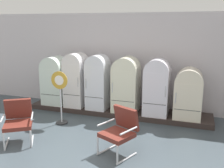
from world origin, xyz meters
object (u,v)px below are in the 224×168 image
(refrigerator_5, at_px, (188,92))
(armchair_left, at_px, (18,119))
(refrigerator_1, at_px, (76,78))
(sign_stand, at_px, (60,98))
(refrigerator_4, at_px, (157,86))
(refrigerator_2, at_px, (98,80))
(refrigerator_0, at_px, (55,79))
(refrigerator_3, at_px, (126,83))
(armchair_right, at_px, (120,129))

(refrigerator_5, xyz_separation_m, armchair_left, (-3.59, -2.42, -0.32))
(refrigerator_1, distance_m, sign_stand, 1.20)
(armchair_left, bearing_deg, refrigerator_4, 40.94)
(sign_stand, bearing_deg, armchair_left, -105.90)
(refrigerator_2, height_order, sign_stand, refrigerator_2)
(refrigerator_5, distance_m, armchair_left, 4.34)
(refrigerator_0, height_order, refrigerator_5, refrigerator_0)
(refrigerator_3, relative_size, armchair_left, 1.64)
(refrigerator_4, distance_m, refrigerator_5, 0.86)
(refrigerator_2, xyz_separation_m, refrigerator_3, (0.86, 0.02, -0.02))
(refrigerator_1, bearing_deg, sign_stand, -85.00)
(refrigerator_1, height_order, armchair_right, refrigerator_1)
(refrigerator_1, height_order, sign_stand, refrigerator_1)
(refrigerator_4, height_order, armchair_left, refrigerator_4)
(refrigerator_2, distance_m, refrigerator_3, 0.86)
(refrigerator_0, xyz_separation_m, refrigerator_3, (2.32, 0.01, 0.04))
(refrigerator_0, bearing_deg, refrigerator_3, 0.24)
(armchair_left, bearing_deg, refrigerator_0, 101.02)
(armchair_left, xyz_separation_m, sign_stand, (0.36, 1.28, 0.18))
(refrigerator_2, height_order, armchair_left, refrigerator_2)
(refrigerator_0, relative_size, refrigerator_2, 0.93)
(refrigerator_2, distance_m, armchair_right, 2.62)
(refrigerator_0, bearing_deg, armchair_left, -78.98)
(refrigerator_2, xyz_separation_m, refrigerator_4, (1.75, -0.02, -0.03))
(armchair_right, bearing_deg, refrigerator_2, 121.72)
(refrigerator_5, bearing_deg, refrigerator_4, -176.96)
(refrigerator_2, bearing_deg, refrigerator_0, 179.74)
(refrigerator_3, relative_size, sign_stand, 1.11)
(refrigerator_5, bearing_deg, refrigerator_0, -179.79)
(refrigerator_0, xyz_separation_m, refrigerator_2, (1.46, -0.01, 0.07))
(refrigerator_5, relative_size, sign_stand, 0.95)
(refrigerator_5, bearing_deg, refrigerator_1, 179.94)
(refrigerator_1, distance_m, refrigerator_2, 0.73)
(refrigerator_5, bearing_deg, sign_stand, -160.40)
(refrigerator_0, height_order, armchair_right, refrigerator_0)
(refrigerator_2, height_order, armchair_right, refrigerator_2)
(refrigerator_1, distance_m, refrigerator_5, 3.33)
(refrigerator_1, relative_size, armchair_left, 1.69)
(sign_stand, bearing_deg, refrigerator_4, 24.89)
(refrigerator_5, xyz_separation_m, sign_stand, (-3.22, -1.15, -0.13))
(refrigerator_4, relative_size, armchair_left, 1.62)
(refrigerator_0, relative_size, refrigerator_5, 1.11)
(refrigerator_1, distance_m, armchair_right, 3.08)
(armchair_right, bearing_deg, refrigerator_3, 102.52)
(refrigerator_3, distance_m, sign_stand, 1.90)
(refrigerator_1, xyz_separation_m, refrigerator_2, (0.73, -0.02, -0.01))
(armchair_left, relative_size, armchair_right, 1.00)
(refrigerator_4, bearing_deg, refrigerator_0, 179.46)
(armchair_right, relative_size, sign_stand, 0.68)
(refrigerator_4, bearing_deg, refrigerator_5, 3.04)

